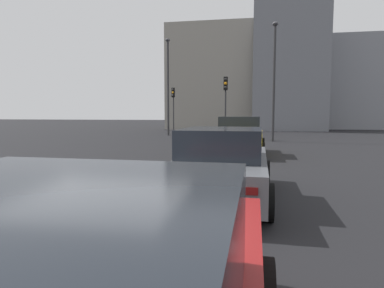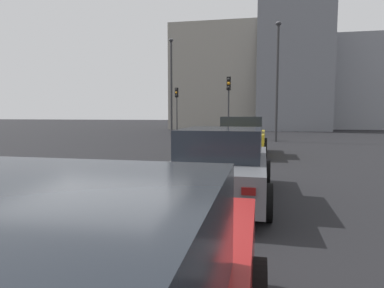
% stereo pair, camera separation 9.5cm
% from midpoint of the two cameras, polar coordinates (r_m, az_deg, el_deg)
% --- Properties ---
extents(ground_plane, '(160.00, 160.00, 0.20)m').
position_cam_midpoint_polar(ground_plane, '(5.43, -16.20, -15.13)').
color(ground_plane, black).
extents(car_yellow_left_lead, '(4.14, 2.20, 1.64)m').
position_cam_midpoint_polar(car_yellow_left_lead, '(14.33, 8.16, 1.31)').
color(car_yellow_left_lead, gold).
rests_on(car_yellow_left_lead, ground_plane).
extents(car_grey_left_second, '(4.36, 2.07, 1.48)m').
position_cam_midpoint_polar(car_grey_left_second, '(6.82, 4.94, -3.62)').
color(car_grey_left_second, slate).
rests_on(car_grey_left_second, ground_plane).
extents(traffic_light_near_left, '(0.33, 0.30, 4.19)m').
position_cam_midpoint_polar(traffic_light_near_left, '(31.58, -3.36, 7.59)').
color(traffic_light_near_left, '#2D2D30').
rests_on(traffic_light_near_left, ground_plane).
extents(traffic_light_near_right, '(0.32, 0.29, 4.24)m').
position_cam_midpoint_polar(traffic_light_near_right, '(22.70, 5.72, 8.53)').
color(traffic_light_near_right, '#2D2D30').
rests_on(traffic_light_near_right, ground_plane).
extents(street_lamp_kerbside, '(0.56, 0.36, 7.65)m').
position_cam_midpoint_polar(street_lamp_kerbside, '(26.73, -4.28, 11.16)').
color(street_lamp_kerbside, '#2D2D30').
rests_on(street_lamp_kerbside, ground_plane).
extents(street_lamp_far, '(0.56, 0.36, 7.35)m').
position_cam_midpoint_polar(street_lamp_far, '(21.42, 13.95, 12.03)').
color(street_lamp_far, '#2D2D30').
rests_on(street_lamp_far, ground_plane).
extents(building_facade_left, '(15.13, 7.58, 10.32)m').
position_cam_midpoint_polar(building_facade_left, '(47.15, 24.82, 8.99)').
color(building_facade_left, gray).
rests_on(building_facade_left, ground_plane).
extents(building_facade_center, '(13.87, 7.28, 12.94)m').
position_cam_midpoint_polar(building_facade_center, '(40.62, 15.66, 11.80)').
color(building_facade_center, slate).
rests_on(building_facade_center, ground_plane).
extents(building_facade_right, '(8.77, 10.14, 11.46)m').
position_cam_midpoint_polar(building_facade_right, '(39.80, 3.98, 11.05)').
color(building_facade_right, gray).
rests_on(building_facade_right, ground_plane).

